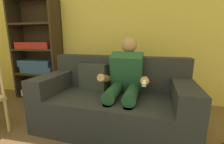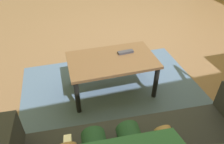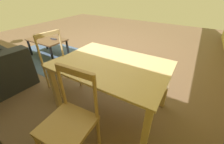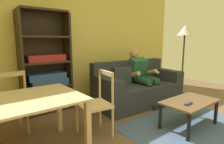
% 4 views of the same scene
% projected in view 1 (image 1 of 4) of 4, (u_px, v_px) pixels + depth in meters
% --- Properties ---
extents(wall_back, '(6.12, 0.12, 2.72)m').
position_uv_depth(wall_back, '(76.00, 27.00, 2.87)').
color(wall_back, '#DBC660').
rests_on(wall_back, ground_plane).
extents(couch, '(1.92, 0.99, 0.90)m').
position_uv_depth(couch, '(113.00, 101.00, 1.93)').
color(couch, '#282B30').
rests_on(couch, ground_plane).
extents(person_lounging, '(0.61, 0.95, 1.15)m').
position_uv_depth(person_lounging, '(125.00, 82.00, 1.86)').
color(person_lounging, '#23563D').
rests_on(person_lounging, ground_plane).
extents(bookshelf, '(0.89, 0.36, 1.88)m').
position_uv_depth(bookshelf, '(39.00, 57.00, 2.90)').
color(bookshelf, '#2D2319').
rests_on(bookshelf, ground_plane).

